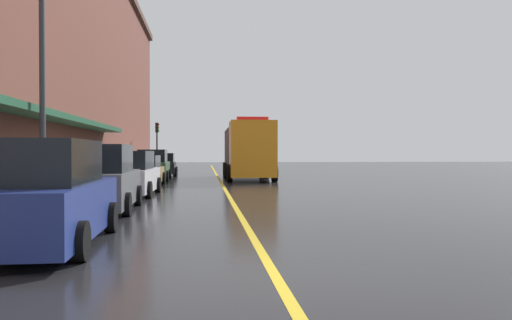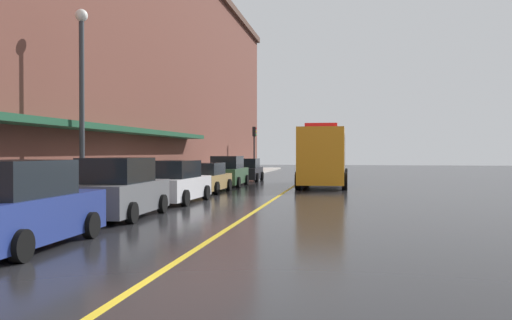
{
  "view_description": "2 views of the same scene",
  "coord_description": "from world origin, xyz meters",
  "px_view_note": "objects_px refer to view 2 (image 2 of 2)",
  "views": [
    {
      "loc": [
        -0.98,
        -6.97,
        1.7
      ],
      "look_at": [
        1.18,
        14.07,
        1.38
      ],
      "focal_mm": 36.09,
      "sensor_mm": 36.0,
      "label": 1
    },
    {
      "loc": [
        3.2,
        -8.21,
        2.1
      ],
      "look_at": [
        -1.63,
        20.76,
        1.67
      ],
      "focal_mm": 38.23,
      "sensor_mm": 36.0,
      "label": 2
    }
  ],
  "objects_px": {
    "parking_meter_0": "(66,186)",
    "traffic_light_near": "(254,141)",
    "parked_car_1": "(119,190)",
    "parking_meter_1": "(179,172)",
    "street_lamp_left": "(82,86)",
    "parked_car_0": "(18,208)",
    "parked_car_4": "(228,172)",
    "utility_truck": "(324,157)",
    "parked_car_3": "(206,178)",
    "parked_car_5": "(247,171)",
    "parked_car_2": "(174,183)"
  },
  "relations": [
    {
      "from": "parked_car_1",
      "to": "utility_truck",
      "type": "xyz_separation_m",
      "value": [
        5.78,
        17.33,
        0.88
      ]
    },
    {
      "from": "parking_meter_1",
      "to": "parked_car_2",
      "type": "bearing_deg",
      "value": -74.28
    },
    {
      "from": "parked_car_0",
      "to": "parked_car_5",
      "type": "distance_m",
      "value": 27.72
    },
    {
      "from": "parked_car_1",
      "to": "parking_meter_1",
      "type": "distance_m",
      "value": 10.67
    },
    {
      "from": "parking_meter_0",
      "to": "street_lamp_left",
      "type": "bearing_deg",
      "value": 105.03
    },
    {
      "from": "parked_car_4",
      "to": "street_lamp_left",
      "type": "height_order",
      "value": "street_lamp_left"
    },
    {
      "from": "parked_car_1",
      "to": "parking_meter_1",
      "type": "height_order",
      "value": "parked_car_1"
    },
    {
      "from": "utility_truck",
      "to": "traffic_light_near",
      "type": "xyz_separation_m",
      "value": [
        -7.09,
        16.14,
        1.39
      ]
    },
    {
      "from": "parked_car_5",
      "to": "utility_truck",
      "type": "bearing_deg",
      "value": -131.17
    },
    {
      "from": "parked_car_2",
      "to": "street_lamp_left",
      "type": "distance_m",
      "value": 5.7
    },
    {
      "from": "parked_car_2",
      "to": "traffic_light_near",
      "type": "height_order",
      "value": "traffic_light_near"
    },
    {
      "from": "parked_car_5",
      "to": "utility_truck",
      "type": "xyz_separation_m",
      "value": [
        5.67,
        -4.78,
        1.0
      ]
    },
    {
      "from": "utility_truck",
      "to": "parking_meter_0",
      "type": "height_order",
      "value": "utility_truck"
    },
    {
      "from": "parked_car_4",
      "to": "parking_meter_1",
      "type": "bearing_deg",
      "value": 166.25
    },
    {
      "from": "parked_car_1",
      "to": "parking_meter_0",
      "type": "relative_size",
      "value": 3.46
    },
    {
      "from": "parked_car_0",
      "to": "traffic_light_near",
      "type": "bearing_deg",
      "value": 1.04
    },
    {
      "from": "parking_meter_1",
      "to": "traffic_light_near",
      "type": "bearing_deg",
      "value": 89.85
    },
    {
      "from": "parked_car_3",
      "to": "parking_meter_1",
      "type": "height_order",
      "value": "parked_car_3"
    },
    {
      "from": "parked_car_3",
      "to": "utility_truck",
      "type": "height_order",
      "value": "utility_truck"
    },
    {
      "from": "traffic_light_near",
      "to": "parking_meter_0",
      "type": "bearing_deg",
      "value": -90.1
    },
    {
      "from": "street_lamp_left",
      "to": "traffic_light_near",
      "type": "height_order",
      "value": "street_lamp_left"
    },
    {
      "from": "parking_meter_0",
      "to": "traffic_light_near",
      "type": "height_order",
      "value": "traffic_light_near"
    },
    {
      "from": "parking_meter_0",
      "to": "traffic_light_near",
      "type": "bearing_deg",
      "value": 89.9
    },
    {
      "from": "parked_car_1",
      "to": "parked_car_2",
      "type": "height_order",
      "value": "parked_car_1"
    },
    {
      "from": "parked_car_3",
      "to": "parked_car_0",
      "type": "bearing_deg",
      "value": -178.12
    },
    {
      "from": "parked_car_4",
      "to": "parking_meter_0",
      "type": "relative_size",
      "value": 3.39
    },
    {
      "from": "parked_car_1",
      "to": "street_lamp_left",
      "type": "bearing_deg",
      "value": 53.86
    },
    {
      "from": "parked_car_0",
      "to": "street_lamp_left",
      "type": "xyz_separation_m",
      "value": [
        -2.1,
        6.99,
        3.51
      ]
    },
    {
      "from": "parked_car_0",
      "to": "parked_car_3",
      "type": "height_order",
      "value": "parked_car_0"
    },
    {
      "from": "parked_car_2",
      "to": "street_lamp_left",
      "type": "bearing_deg",
      "value": 153.81
    },
    {
      "from": "parked_car_1",
      "to": "utility_truck",
      "type": "height_order",
      "value": "utility_truck"
    },
    {
      "from": "parked_car_3",
      "to": "utility_truck",
      "type": "relative_size",
      "value": 0.45
    },
    {
      "from": "traffic_light_near",
      "to": "utility_truck",
      "type": "bearing_deg",
      "value": -66.27
    },
    {
      "from": "utility_truck",
      "to": "parked_car_3",
      "type": "bearing_deg",
      "value": -42.76
    },
    {
      "from": "parked_car_2",
      "to": "parked_car_3",
      "type": "height_order",
      "value": "parked_car_2"
    },
    {
      "from": "parked_car_1",
      "to": "street_lamp_left",
      "type": "relative_size",
      "value": 0.66
    },
    {
      "from": "parked_car_1",
      "to": "parked_car_2",
      "type": "relative_size",
      "value": 0.99
    },
    {
      "from": "parked_car_5",
      "to": "street_lamp_left",
      "type": "bearing_deg",
      "value": 173.21
    },
    {
      "from": "street_lamp_left",
      "to": "parked_car_1",
      "type": "bearing_deg",
      "value": -34.97
    },
    {
      "from": "parked_car_3",
      "to": "parked_car_1",
      "type": "bearing_deg",
      "value": -178.49
    },
    {
      "from": "parked_car_2",
      "to": "parked_car_5",
      "type": "distance_m",
      "value": 16.81
    },
    {
      "from": "utility_truck",
      "to": "parking_meter_1",
      "type": "bearing_deg",
      "value": -46.47
    },
    {
      "from": "parked_car_0",
      "to": "street_lamp_left",
      "type": "bearing_deg",
      "value": 15.64
    },
    {
      "from": "parked_car_3",
      "to": "parking_meter_0",
      "type": "height_order",
      "value": "parked_car_3"
    },
    {
      "from": "parking_meter_0",
      "to": "traffic_light_near",
      "type": "distance_m",
      "value": 34.38
    },
    {
      "from": "parked_car_4",
      "to": "parking_meter_1",
      "type": "xyz_separation_m",
      "value": [
        -1.35,
        -5.71,
        0.2
      ]
    },
    {
      "from": "parked_car_0",
      "to": "parked_car_4",
      "type": "relative_size",
      "value": 1.07
    },
    {
      "from": "parked_car_0",
      "to": "utility_truck",
      "type": "height_order",
      "value": "utility_truck"
    },
    {
      "from": "parked_car_5",
      "to": "parking_meter_0",
      "type": "bearing_deg",
      "value": 175.25
    },
    {
      "from": "utility_truck",
      "to": "parking_meter_1",
      "type": "relative_size",
      "value": 7.08
    }
  ]
}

